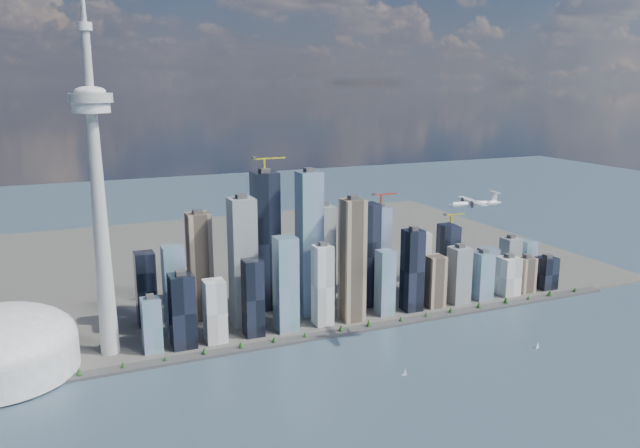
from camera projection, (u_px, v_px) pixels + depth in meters
name	position (u px, v px, depth m)	size (l,w,h in m)	color
ground	(409.00, 416.00, 715.78)	(4000.00, 4000.00, 0.00)	#2E4451
seawall	(323.00, 335.00, 939.59)	(1100.00, 22.00, 4.00)	#383838
land	(240.00, 260.00, 1343.35)	(1400.00, 900.00, 3.00)	#4C4C47
shoreline_trees	(323.00, 331.00, 938.09)	(960.53, 7.20, 8.80)	#3F2D1E
skyscraper_cluster	(335.00, 266.00, 1023.16)	(736.00, 142.00, 256.30)	black
needle_tower	(98.00, 189.00, 826.88)	(56.00, 56.00, 550.50)	#ADADA7
airplane	(475.00, 203.00, 856.14)	(79.81, 70.84, 19.48)	silver
sailboat_west	(405.00, 373.00, 814.47)	(7.66, 4.17, 10.75)	silver
sailboat_east	(537.00, 346.00, 898.27)	(7.49, 3.50, 10.38)	silver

